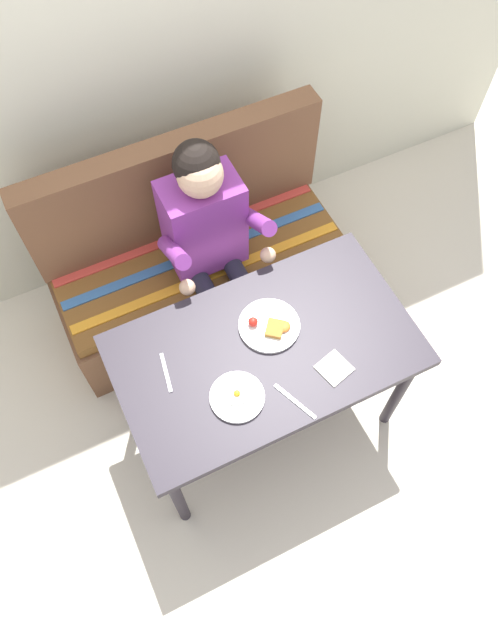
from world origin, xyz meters
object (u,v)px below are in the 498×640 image
at_px(table, 265,357).
at_px(couch, 197,263).
at_px(person, 210,237).
at_px(plate_eggs, 237,397).
at_px(napkin, 334,368).
at_px(knife, 295,401).
at_px(fork, 166,372).
at_px(plate_breakfast, 270,326).

xyz_separation_m(table, couch, (0.00, 0.76, -0.32)).
xyz_separation_m(person, plate_eggs, (-0.21, -0.73, -0.00)).
height_order(napkin, knife, napkin).
height_order(table, fork, fork).
bearing_deg(plate_breakfast, knife, -100.15).
distance_m(fork, knife, 0.51).
height_order(person, knife, person).
distance_m(table, knife, 0.26).
bearing_deg(table, plate_breakfast, 53.88).
height_order(couch, plate_breakfast, couch).
bearing_deg(plate_eggs, plate_breakfast, 41.43).
relative_size(couch, knife, 7.20).
bearing_deg(fork, couch, 69.52).
relative_size(couch, napkin, 12.33).
relative_size(plate_eggs, fork, 1.23).
distance_m(couch, fork, 0.89).
bearing_deg(plate_breakfast, fork, -179.36).
relative_size(napkin, fork, 0.69).
distance_m(napkin, fork, 0.65).
distance_m(table, plate_eggs, 0.25).
relative_size(table, person, 0.99).
height_order(couch, plate_eggs, couch).
distance_m(couch, plate_eggs, 1.01).
height_order(person, plate_breakfast, person).
relative_size(plate_breakfast, knife, 1.24).
bearing_deg(plate_breakfast, plate_eggs, -138.57).
bearing_deg(couch, knife, -90.07).
xyz_separation_m(plate_breakfast, plate_eggs, (-0.25, -0.22, -0.00)).
bearing_deg(plate_breakfast, person, 93.93).
bearing_deg(fork, plate_eggs, -37.17).
xyz_separation_m(person, fork, (-0.42, -0.52, -0.01)).
bearing_deg(napkin, plate_breakfast, 117.87).
bearing_deg(plate_eggs, knife, -30.03).
height_order(person, napkin, person).
relative_size(table, napkin, 10.28).
relative_size(couch, person, 1.19).
relative_size(table, fork, 7.06).
distance_m(person, plate_breakfast, 0.51).
relative_size(plate_breakfast, fork, 1.46).
bearing_deg(table, plate_eggs, -143.68).
bearing_deg(plate_eggs, person, 73.72).
bearing_deg(couch, napkin, -78.10).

